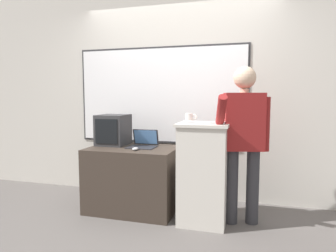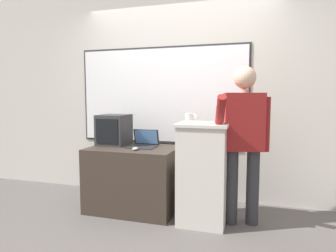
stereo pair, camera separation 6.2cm
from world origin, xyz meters
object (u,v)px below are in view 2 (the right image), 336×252
at_px(computer_mouse_by_laptop, 135,149).
at_px(coffee_mug, 189,117).
at_px(person_presenter, 243,135).
at_px(side_desk, 133,179).
at_px(crt_monitor, 114,130).
at_px(wireless_keyboard, 204,123).
at_px(lectern_podium, 203,173).
at_px(laptop, 144,142).

relative_size(computer_mouse_by_laptop, coffee_mug, 0.76).
bearing_deg(person_presenter, side_desk, 164.49).
bearing_deg(computer_mouse_by_laptop, crt_monitor, 144.51).
bearing_deg(wireless_keyboard, lectern_podium, 102.42).
bearing_deg(laptop, crt_monitor, 176.19).
distance_m(person_presenter, coffee_mug, 0.61).
xyz_separation_m(laptop, wireless_keyboard, (0.76, -0.29, 0.27)).
bearing_deg(lectern_podium, laptop, 162.65).
distance_m(lectern_podium, computer_mouse_by_laptop, 0.78).
bearing_deg(laptop, lectern_podium, -17.35).
relative_size(laptop, wireless_keyboard, 0.77).
distance_m(lectern_podium, coffee_mug, 0.62).
height_order(lectern_podium, coffee_mug, coffee_mug).
distance_m(wireless_keyboard, coffee_mug, 0.30).
bearing_deg(lectern_podium, wireless_keyboard, -77.58).
bearing_deg(person_presenter, wireless_keyboard, -172.11).
height_order(lectern_podium, wireless_keyboard, wireless_keyboard).
height_order(person_presenter, coffee_mug, person_presenter).
bearing_deg(wireless_keyboard, crt_monitor, 164.64).
relative_size(computer_mouse_by_laptop, crt_monitor, 0.27).
distance_m(person_presenter, laptop, 1.16).
height_order(side_desk, coffee_mug, coffee_mug).
distance_m(person_presenter, crt_monitor, 1.55).
height_order(laptop, wireless_keyboard, wireless_keyboard).
xyz_separation_m(lectern_podium, wireless_keyboard, (0.01, -0.06, 0.54)).
bearing_deg(crt_monitor, computer_mouse_by_laptop, -35.49).
distance_m(lectern_podium, person_presenter, 0.58).
relative_size(side_desk, person_presenter, 0.62).
bearing_deg(wireless_keyboard, coffee_mug, 131.09).
distance_m(lectern_podium, side_desk, 0.87).
bearing_deg(side_desk, crt_monitor, 157.54).
bearing_deg(laptop, wireless_keyboard, -21.08).
height_order(computer_mouse_by_laptop, coffee_mug, coffee_mug).
height_order(lectern_podium, laptop, lectern_podium).
xyz_separation_m(side_desk, laptop, (0.10, 0.10, 0.43)).
bearing_deg(coffee_mug, person_presenter, -7.72).
height_order(person_presenter, wireless_keyboard, person_presenter).
height_order(person_presenter, computer_mouse_by_laptop, person_presenter).
bearing_deg(laptop, coffee_mug, -6.59).
bearing_deg(side_desk, computer_mouse_by_laptop, -58.82).
xyz_separation_m(side_desk, coffee_mug, (0.66, 0.03, 0.73)).
bearing_deg(computer_mouse_by_laptop, wireless_keyboard, -2.47).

